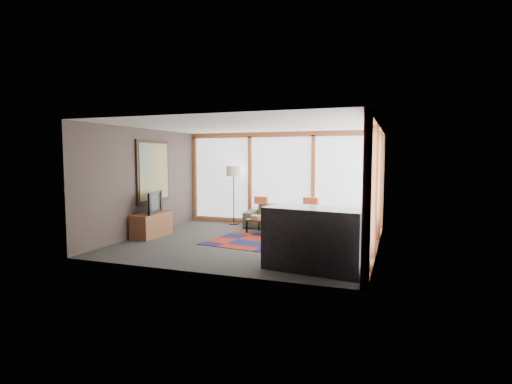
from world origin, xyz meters
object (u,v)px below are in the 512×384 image
(bookshelf, at_px, (364,233))
(tv_console, at_px, (152,225))
(bar_counter, at_px, (315,239))
(coffee_table, at_px, (268,227))
(sofa, at_px, (285,217))
(floor_lamp, at_px, (234,195))
(television, at_px, (152,202))

(bookshelf, distance_m, tv_console, 4.95)
(bar_counter, bearing_deg, coffee_table, 131.24)
(sofa, relative_size, floor_lamp, 1.30)
(tv_console, bearing_deg, television, 69.86)
(coffee_table, xyz_separation_m, tv_console, (-2.56, -1.18, 0.10))
(sofa, xyz_separation_m, tv_console, (-2.74, -2.13, -0.03))
(floor_lamp, bearing_deg, bookshelf, -22.97)
(floor_lamp, height_order, bar_counter, floor_lamp)
(floor_lamp, distance_m, bookshelf, 4.08)
(television, relative_size, bar_counter, 0.53)
(coffee_table, distance_m, television, 2.88)
(bookshelf, distance_m, television, 4.97)
(television, bearing_deg, sofa, -66.71)
(coffee_table, xyz_separation_m, television, (-2.55, -1.16, 0.64))
(floor_lamp, xyz_separation_m, tv_console, (-1.18, -2.29, -0.55))
(tv_console, bearing_deg, floor_lamp, 62.85)
(bookshelf, height_order, bar_counter, bar_counter)
(television, xyz_separation_m, bar_counter, (4.27, -1.51, -0.29))
(sofa, relative_size, tv_console, 1.90)
(floor_lamp, relative_size, television, 1.87)
(floor_lamp, xyz_separation_m, bar_counter, (3.10, -3.79, -0.30))
(floor_lamp, bearing_deg, coffee_table, -38.87)
(tv_console, relative_size, bar_counter, 0.68)
(bookshelf, relative_size, tv_console, 1.88)
(coffee_table, relative_size, television, 1.21)
(sofa, height_order, floor_lamp, floor_lamp)
(bookshelf, bearing_deg, bar_counter, -105.57)
(coffee_table, bearing_deg, floor_lamp, 141.13)
(floor_lamp, xyz_separation_m, coffee_table, (1.38, -1.11, -0.65))
(sofa, bearing_deg, coffee_table, -103.33)
(coffee_table, xyz_separation_m, bar_counter, (1.72, -2.67, 0.35))
(bookshelf, distance_m, bar_counter, 2.31)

